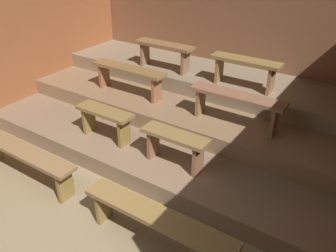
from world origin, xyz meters
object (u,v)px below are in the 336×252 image
at_px(bench_lower_left, 105,118).
at_px(bench_middle_left, 129,73).
at_px(bench_floor_right, 157,221).
at_px(bench_middle_right, 237,101).
at_px(bench_upper_left, 164,50).
at_px(bench_upper_right, 245,66).
at_px(bench_lower_right, 175,142).
at_px(bench_floor_left, 24,155).

height_order(bench_lower_left, bench_middle_left, bench_middle_left).
xyz_separation_m(bench_floor_right, bench_middle_right, (-0.11, 2.08, 0.50)).
bearing_deg(bench_middle_left, bench_floor_right, -45.57).
bearing_deg(bench_upper_left, bench_upper_right, 0.00).
bearing_deg(bench_middle_left, bench_lower_right, -32.78).
relative_size(bench_floor_left, bench_lower_right, 1.93).
relative_size(bench_lower_left, bench_upper_left, 0.82).
bearing_deg(bench_middle_left, bench_upper_right, 23.41).
bearing_deg(bench_lower_right, bench_middle_right, 69.87).
xyz_separation_m(bench_lower_left, bench_upper_right, (1.35, 1.75, 0.52)).
bearing_deg(bench_lower_right, bench_floor_left, -147.29).
distance_m(bench_floor_left, bench_lower_right, 2.00).
bearing_deg(bench_upper_right, bench_middle_left, -156.59).
height_order(bench_lower_left, bench_upper_left, bench_upper_left).
height_order(bench_floor_right, bench_upper_left, bench_upper_left).
height_order(bench_lower_left, bench_middle_right, bench_middle_right).
bearing_deg(bench_lower_left, bench_floor_right, -32.71).
distance_m(bench_lower_left, bench_middle_right, 1.88).
distance_m(bench_middle_left, bench_upper_left, 0.81).
bearing_deg(bench_middle_left, bench_middle_right, 0.00).
distance_m(bench_lower_right, bench_upper_left, 2.27).
relative_size(bench_floor_right, bench_middle_right, 1.27).
bearing_deg(bench_middle_left, bench_floor_left, -92.93).
bearing_deg(bench_lower_left, bench_middle_right, 32.78).
relative_size(bench_lower_right, bench_middle_left, 0.66).
xyz_separation_m(bench_floor_right, bench_lower_right, (-0.47, 1.07, 0.22)).
distance_m(bench_middle_left, bench_upper_right, 1.89).
relative_size(bench_floor_right, bench_lower_left, 1.93).
height_order(bench_lower_right, bench_middle_right, bench_middle_right).
xyz_separation_m(bench_floor_left, bench_middle_left, (0.11, 2.08, 0.50)).
distance_m(bench_floor_right, bench_upper_left, 3.44).
bearing_deg(bench_lower_right, bench_lower_left, 180.00).
bearing_deg(bench_floor_left, bench_lower_right, 32.71).
relative_size(bench_floor_right, bench_upper_left, 1.58).
height_order(bench_middle_left, bench_upper_left, bench_upper_left).
bearing_deg(bench_lower_right, bench_middle_left, 147.22).
height_order(bench_floor_left, bench_lower_left, bench_lower_left).
bearing_deg(bench_floor_right, bench_upper_left, 122.89).
relative_size(bench_floor_right, bench_middle_left, 1.27).
bearing_deg(bench_upper_left, bench_lower_right, -52.36).
xyz_separation_m(bench_lower_right, bench_upper_left, (-1.35, 1.75, 0.52)).
bearing_deg(bench_lower_right, bench_upper_right, 84.90).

